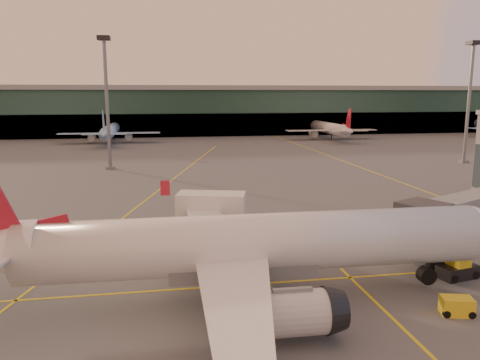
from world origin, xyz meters
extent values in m
plane|color=#4C4F54|center=(0.00, 0.00, 0.00)|extent=(600.00, 600.00, 0.00)
cube|color=yellow|center=(0.00, 5.00, 0.01)|extent=(80.00, 0.25, 0.01)
cube|color=yellow|center=(-10.00, 45.00, 0.01)|extent=(31.30, 115.98, 0.01)
cube|color=yellow|center=(30.00, 70.00, 0.01)|extent=(0.25, 160.00, 0.01)
cube|color=#19382D|center=(0.00, 142.00, 8.00)|extent=(400.00, 18.00, 16.00)
cube|color=gray|center=(0.00, 142.00, 16.80)|extent=(400.00, 20.00, 1.60)
cube|color=black|center=(0.00, 133.50, 4.00)|extent=(400.00, 1.00, 8.00)
cylinder|color=slate|center=(-20.00, 66.00, 12.50)|extent=(0.70, 0.70, 25.00)
cube|color=black|center=(-20.00, 66.00, 25.20)|extent=(2.40, 2.40, 0.80)
cube|color=slate|center=(-20.00, 66.00, 0.25)|extent=(1.60, 1.60, 0.50)
cylinder|color=slate|center=(55.00, 62.00, 12.50)|extent=(0.70, 0.70, 25.00)
cube|color=black|center=(55.00, 62.00, 25.20)|extent=(2.40, 2.40, 0.80)
cube|color=slate|center=(55.00, 62.00, 0.25)|extent=(1.60, 1.60, 0.50)
cylinder|color=white|center=(-3.24, 2.47, 4.25)|extent=(33.15, 4.72, 4.25)
sphere|color=white|center=(13.30, 2.23, 4.25)|extent=(4.16, 4.16, 4.16)
cylinder|color=silver|center=(-2.53, -4.00, 1.91)|extent=(4.48, 2.82, 2.76)
cylinder|color=black|center=(-5.70, -0.26, 0.96)|extent=(1.93, 1.51, 1.91)
cylinder|color=black|center=(-5.70, -0.26, 1.54)|extent=(0.38, 0.38, 1.17)
cube|color=white|center=(-21.35, 6.36, 4.67)|extent=(4.26, 7.23, 0.21)
cylinder|color=silver|center=(-2.34, 8.91, 1.91)|extent=(4.48, 2.82, 2.76)
cylinder|color=black|center=(-5.62, 5.26, 0.96)|extent=(1.93, 1.51, 1.91)
cylinder|color=black|center=(-5.62, 5.26, 1.54)|extent=(0.38, 0.38, 1.17)
cube|color=slate|center=(-4.45, 2.49, 2.87)|extent=(10.54, 3.55, 1.70)
cylinder|color=black|center=(10.07, 2.28, 0.96)|extent=(1.35, 0.87, 1.34)
cube|color=#2D3035|center=(11.09, 4.99, 4.55)|extent=(4.56, 4.56, 3.00)
cube|color=#2D3035|center=(12.59, 5.89, 1.20)|extent=(1.60, 2.40, 2.40)
cylinder|color=black|center=(12.59, 4.79, 0.40)|extent=(0.80, 0.40, 0.80)
cylinder|color=black|center=(12.59, 6.99, 0.40)|extent=(0.80, 0.40, 0.80)
cube|color=#AA1824|center=(-4.86, 15.69, 0.86)|extent=(4.26, 3.61, 1.72)
cube|color=silver|center=(-5.20, 15.78, 3.56)|extent=(7.17, 4.49, 3.21)
cylinder|color=black|center=(-7.22, 14.89, 0.52)|extent=(1.10, 0.65, 1.03)
cylinder|color=black|center=(-3.22, 13.82, 0.52)|extent=(1.10, 0.65, 1.03)
cube|color=yellow|center=(9.55, -2.35, 0.62)|extent=(2.29, 1.69, 1.23)
cylinder|color=black|center=(8.63, -2.66, 0.26)|extent=(0.56, 0.37, 0.51)
cylinder|color=black|center=(10.22, -3.05, 0.26)|extent=(0.56, 0.37, 0.51)
cube|color=black|center=(13.65, 3.55, 0.52)|extent=(3.51, 2.35, 1.04)
cube|color=yellow|center=(13.65, 3.55, 1.23)|extent=(1.62, 1.76, 0.85)
cylinder|color=black|center=(12.70, 2.57, 0.33)|extent=(0.71, 0.42, 0.66)
cylinder|color=black|center=(14.92, 3.05, 0.33)|extent=(0.71, 0.42, 0.66)
cone|color=orange|center=(9.58, -0.99, 0.30)|extent=(0.47, 0.47, 0.59)
cube|color=orange|center=(9.58, -0.99, 0.02)|extent=(0.40, 0.40, 0.03)
camera|label=1|loc=(-9.97, -29.11, 14.85)|focal=35.00mm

